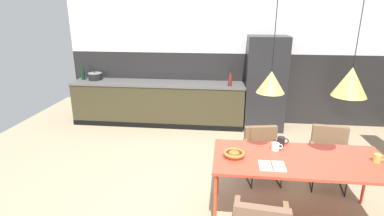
# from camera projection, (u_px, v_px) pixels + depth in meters

# --- Properties ---
(ground_plane) EXTENTS (8.99, 8.99, 0.00)m
(ground_plane) POSITION_uv_depth(u_px,v_px,m) (236.00, 211.00, 3.59)
(ground_plane) COLOR tan
(back_wall_splashback_dark) EXTENTS (6.92, 0.12, 1.45)m
(back_wall_splashback_dark) POSITION_uv_depth(u_px,v_px,m) (234.00, 88.00, 6.37)
(back_wall_splashback_dark) COLOR black
(back_wall_splashback_dark) RESTS_ON ground
(back_wall_panel_upper) EXTENTS (6.92, 0.12, 1.45)m
(back_wall_panel_upper) POSITION_uv_depth(u_px,v_px,m) (237.00, 16.00, 5.93)
(back_wall_panel_upper) COLOR silver
(back_wall_panel_upper) RESTS_ON back_wall_splashback_dark
(kitchen_counter) EXTENTS (3.53, 0.63, 0.88)m
(kitchen_counter) POSITION_uv_depth(u_px,v_px,m) (158.00, 103.00, 6.29)
(kitchen_counter) COLOR #3B3521
(kitchen_counter) RESTS_ON ground
(refrigerator_column) EXTENTS (0.76, 0.60, 1.83)m
(refrigerator_column) POSITION_uv_depth(u_px,v_px,m) (265.00, 84.00, 5.91)
(refrigerator_column) COLOR #232326
(refrigerator_column) RESTS_ON ground
(dining_table) EXTENTS (1.86, 0.84, 0.76)m
(dining_table) POSITION_uv_depth(u_px,v_px,m) (300.00, 162.00, 3.26)
(dining_table) COLOR #D2442F
(dining_table) RESTS_ON ground
(armchair_far_side) EXTENTS (0.56, 0.55, 0.73)m
(armchair_far_side) POSITION_uv_depth(u_px,v_px,m) (263.00, 147.00, 4.17)
(armchair_far_side) COLOR brown
(armchair_far_side) RESTS_ON ground
(armchair_by_stool) EXTENTS (0.54, 0.53, 0.80)m
(armchair_by_stool) POSITION_uv_depth(u_px,v_px,m) (330.00, 150.00, 4.02)
(armchair_by_stool) COLOR brown
(armchair_by_stool) RESTS_ON ground
(fruit_bowl) EXTENTS (0.24, 0.24, 0.06)m
(fruit_bowl) POSITION_uv_depth(u_px,v_px,m) (234.00, 153.00, 3.28)
(fruit_bowl) COLOR #B2662D
(fruit_bowl) RESTS_ON dining_table
(open_book) EXTENTS (0.26, 0.22, 0.02)m
(open_book) POSITION_uv_depth(u_px,v_px,m) (272.00, 166.00, 3.08)
(open_book) COLOR white
(open_book) RESTS_ON dining_table
(mug_white_ceramic) EXTENTS (0.13, 0.09, 0.08)m
(mug_white_ceramic) POSITION_uv_depth(u_px,v_px,m) (276.00, 147.00, 3.43)
(mug_white_ceramic) COLOR white
(mug_white_ceramic) RESTS_ON dining_table
(mug_wide_latte) EXTENTS (0.13, 0.09, 0.11)m
(mug_wide_latte) POSITION_uv_depth(u_px,v_px,m) (281.00, 141.00, 3.55)
(mug_wide_latte) COLOR black
(mug_wide_latte) RESTS_ON dining_table
(mug_glass_clear) EXTENTS (0.12, 0.07, 0.09)m
(mug_glass_clear) POSITION_uv_depth(u_px,v_px,m) (377.00, 158.00, 3.16)
(mug_glass_clear) COLOR gold
(mug_glass_clear) RESTS_ON dining_table
(cooking_pot) EXTENTS (0.28, 0.28, 0.17)m
(cooking_pot) POSITION_uv_depth(u_px,v_px,m) (95.00, 76.00, 6.35)
(cooking_pot) COLOR black
(cooking_pot) RESTS_ON kitchen_counter
(bottle_oil_tall) EXTENTS (0.07, 0.07, 0.27)m
(bottle_oil_tall) POSITION_uv_depth(u_px,v_px,m) (230.00, 80.00, 5.81)
(bottle_oil_tall) COLOR maroon
(bottle_oil_tall) RESTS_ON kitchen_counter
(bottle_vinegar_dark) EXTENTS (0.07, 0.07, 0.31)m
(bottle_vinegar_dark) POSITION_uv_depth(u_px,v_px,m) (83.00, 74.00, 6.36)
(bottle_vinegar_dark) COLOR #0F3319
(bottle_vinegar_dark) RESTS_ON kitchen_counter
(pendant_lamp_over_table_near) EXTENTS (0.29, 0.29, 1.37)m
(pendant_lamp_over_table_near) POSITION_uv_depth(u_px,v_px,m) (271.00, 82.00, 3.04)
(pendant_lamp_over_table_near) COLOR black
(pendant_lamp_over_table_far) EXTENTS (0.33, 0.33, 1.37)m
(pendant_lamp_over_table_far) POSITION_uv_depth(u_px,v_px,m) (351.00, 82.00, 2.90)
(pendant_lamp_over_table_far) COLOR black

